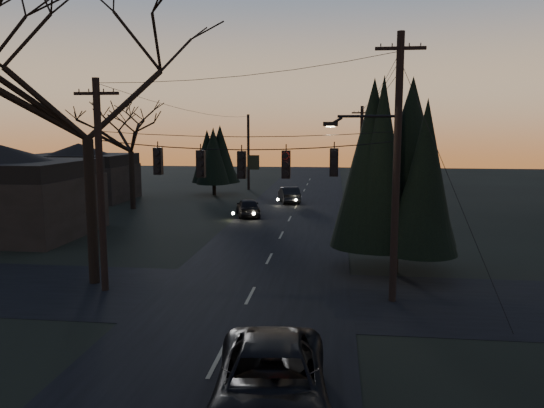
# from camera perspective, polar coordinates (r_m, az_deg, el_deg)

# --- Properties ---
(main_road) EXTENTS (8.00, 120.00, 0.02)m
(main_road) POSITION_cam_1_polar(r_m,az_deg,el_deg) (30.83, 0.62, -4.11)
(main_road) COLOR black
(main_road) RESTS_ON ground
(cross_road) EXTENTS (60.00, 7.00, 0.02)m
(cross_road) POSITION_cam_1_polar(r_m,az_deg,el_deg) (21.25, -2.35, -9.82)
(cross_road) COLOR black
(cross_road) RESTS_ON ground
(utility_pole_right) EXTENTS (5.00, 0.30, 10.00)m
(utility_pole_right) POSITION_cam_1_polar(r_m,az_deg,el_deg) (21.12, 12.79, -10.16)
(utility_pole_right) COLOR black
(utility_pole_right) RESTS_ON ground
(utility_pole_left) EXTENTS (1.80, 0.30, 8.50)m
(utility_pole_left) POSITION_cam_1_polar(r_m,az_deg,el_deg) (22.95, -17.49, -8.85)
(utility_pole_left) COLOR black
(utility_pole_left) RESTS_ON ground
(utility_pole_far_r) EXTENTS (1.80, 0.30, 8.50)m
(utility_pole_far_r) POSITION_cam_1_polar(r_m,az_deg,el_deg) (48.45, 9.44, 0.27)
(utility_pole_far_r) COLOR black
(utility_pole_far_r) RESTS_ON ground
(utility_pole_far_l) EXTENTS (0.30, 0.30, 8.00)m
(utility_pole_far_l) POSITION_cam_1_polar(r_m,az_deg,el_deg) (57.09, -2.53, 1.56)
(utility_pole_far_l) COLOR black
(utility_pole_far_l) RESTS_ON ground
(span_signal_assembly) EXTENTS (11.50, 0.44, 1.59)m
(span_signal_assembly) POSITION_cam_1_polar(r_m,az_deg,el_deg) (20.30, -3.11, 4.41)
(span_signal_assembly) COLOR black
(span_signal_assembly) RESTS_ON ground
(bare_tree_left) EXTENTS (9.97, 9.97, 12.25)m
(bare_tree_left) POSITION_cam_1_polar(r_m,az_deg,el_deg) (23.33, -19.50, 12.62)
(bare_tree_left) COLOR black
(bare_tree_left) RESTS_ON ground
(evergreen_right) EXTENTS (4.37, 4.37, 7.98)m
(evergreen_right) POSITION_cam_1_polar(r_m,az_deg,el_deg) (24.29, 13.33, 3.26)
(evergreen_right) COLOR black
(evergreen_right) RESTS_ON ground
(bare_tree_dist) EXTENTS (7.68, 7.68, 9.36)m
(bare_tree_dist) POSITION_cam_1_polar(r_m,az_deg,el_deg) (44.47, -15.01, 7.86)
(bare_tree_dist) COLOR black
(bare_tree_dist) RESTS_ON ground
(evergreen_dist) EXTENTS (3.99, 3.99, 6.07)m
(evergreen_dist) POSITION_cam_1_polar(r_m,az_deg,el_deg) (52.45, -6.28, 4.91)
(evergreen_dist) COLOR black
(evergreen_dist) RESTS_ON ground
(house_left_near) EXTENTS (10.00, 8.00, 5.60)m
(house_left_near) POSITION_cam_1_polar(r_m,az_deg,el_deg) (36.35, -27.08, 1.32)
(house_left_near) COLOR black
(house_left_near) RESTS_ON ground
(house_left_far) EXTENTS (9.00, 7.00, 5.20)m
(house_left_far) POSITION_cam_1_polar(r_m,az_deg,el_deg) (51.65, -19.97, 3.28)
(house_left_far) COLOR black
(house_left_far) RESTS_ON ground
(suv_near) EXTENTS (3.15, 5.90, 1.58)m
(suv_near) POSITION_cam_1_polar(r_m,az_deg,el_deg) (12.77, -0.12, -18.75)
(suv_near) COLOR black
(suv_near) RESTS_ON ground
(sedan_oncoming_a) EXTENTS (2.58, 4.32, 1.38)m
(sedan_oncoming_a) POSITION_cam_1_polar(r_m,az_deg,el_deg) (39.71, -2.59, -0.35)
(sedan_oncoming_a) COLOR black
(sedan_oncoming_a) RESTS_ON ground
(sedan_oncoming_b) EXTENTS (2.44, 4.49, 1.40)m
(sedan_oncoming_b) POSITION_cam_1_polar(r_m,az_deg,el_deg) (47.00, 1.84, 1.00)
(sedan_oncoming_b) COLOR black
(sedan_oncoming_b) RESTS_ON ground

